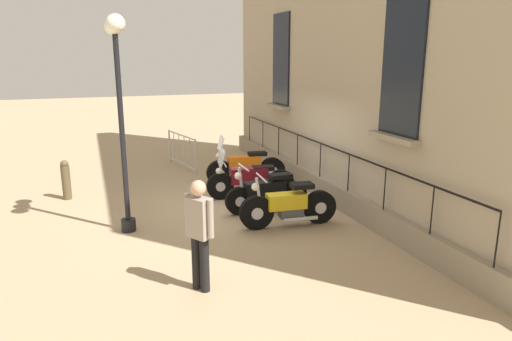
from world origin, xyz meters
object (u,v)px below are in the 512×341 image
(lamppost, at_px, (118,75))
(crowd_barrier, at_px, (182,150))
(motorcycle_maroon, at_px, (250,180))
(motorcycle_black, at_px, (267,193))
(bollard, at_px, (66,180))
(motorcycle_yellow, at_px, (288,206))
(motorcycle_orange, at_px, (245,168))
(pedestrian_standing, at_px, (199,229))

(lamppost, height_order, crowd_barrier, lamppost)
(motorcycle_maroon, distance_m, motorcycle_black, 1.11)
(crowd_barrier, bearing_deg, lamppost, 67.29)
(lamppost, xyz_separation_m, bollard, (1.20, -2.62, -2.53))
(motorcycle_maroon, bearing_deg, crowd_barrier, -74.46)
(motorcycle_black, bearing_deg, motorcycle_yellow, 94.86)
(motorcycle_yellow, bearing_deg, motorcycle_orange, -93.06)
(motorcycle_yellow, relative_size, lamppost, 0.50)
(lamppost, relative_size, pedestrian_standing, 2.42)
(motorcycle_black, bearing_deg, bollard, -30.54)
(motorcycle_black, relative_size, pedestrian_standing, 1.13)
(motorcycle_yellow, bearing_deg, bollard, -38.99)
(motorcycle_maroon, height_order, bollard, motorcycle_maroon)
(bollard, distance_m, pedestrian_standing, 5.77)
(motorcycle_black, xyz_separation_m, crowd_barrier, (0.98, -4.59, 0.14))
(motorcycle_yellow, bearing_deg, motorcycle_maroon, -87.46)
(motorcycle_maroon, relative_size, lamppost, 0.53)
(motorcycle_black, bearing_deg, crowd_barrier, -77.97)
(motorcycle_orange, distance_m, bollard, 4.43)
(motorcycle_maroon, relative_size, motorcycle_yellow, 1.05)
(motorcycle_orange, height_order, pedestrian_standing, pedestrian_standing)
(motorcycle_maroon, xyz_separation_m, motorcycle_black, (-0.01, 1.11, -0.02))
(lamppost, bearing_deg, crowd_barrier, -112.71)
(crowd_barrier, height_order, bollard, crowd_barrier)
(motorcycle_maroon, bearing_deg, motorcycle_orange, -103.34)
(motorcycle_yellow, xyz_separation_m, lamppost, (3.05, -0.82, 2.58))
(motorcycle_yellow, height_order, crowd_barrier, motorcycle_yellow)
(crowd_barrier, bearing_deg, motorcycle_orange, 117.47)
(motorcycle_orange, distance_m, crowd_barrier, 2.67)
(motorcycle_black, height_order, motorcycle_yellow, motorcycle_yellow)
(lamppost, bearing_deg, motorcycle_orange, -143.56)
(motorcycle_black, distance_m, bollard, 4.84)
(motorcycle_maroon, height_order, pedestrian_standing, pedestrian_standing)
(motorcycle_orange, xyz_separation_m, bollard, (4.42, -0.24, 0.03))
(lamppost, relative_size, crowd_barrier, 2.07)
(motorcycle_orange, relative_size, bollard, 2.22)
(lamppost, bearing_deg, motorcycle_yellow, 164.87)
(motorcycle_orange, bearing_deg, pedestrian_standing, 64.87)
(pedestrian_standing, bearing_deg, motorcycle_maroon, -118.05)
(motorcycle_maroon, xyz_separation_m, pedestrian_standing, (2.15, 4.04, 0.50))
(motorcycle_orange, distance_m, pedestrian_standing, 5.71)
(crowd_barrier, bearing_deg, pedestrian_standing, 81.05)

